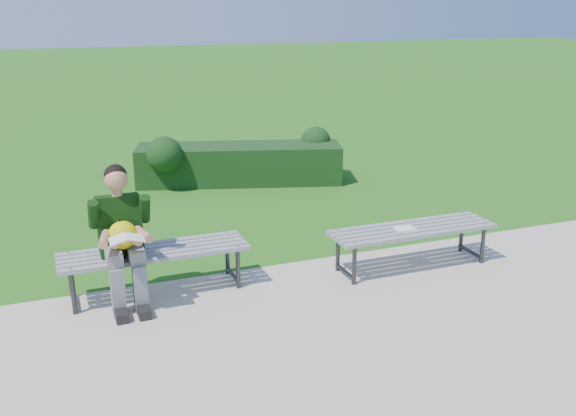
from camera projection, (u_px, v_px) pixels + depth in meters
ground at (276, 267)px, 6.98m from camera, size 80.00×80.00×0.00m
walkway at (347, 341)px, 5.42m from camera, size 30.00×3.50×0.02m
hedge at (238, 162)px, 10.20m from camera, size 3.30×1.69×0.84m
bench_left at (154, 255)px, 6.19m from camera, size 1.80×0.50×0.46m
bench_right at (412, 232)px, 6.81m from camera, size 1.80×0.50×0.46m
seated_boy at (122, 233)px, 5.91m from camera, size 0.56×0.76×1.31m
paper_sheet at (404, 228)px, 6.76m from camera, size 0.23×0.18×0.01m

